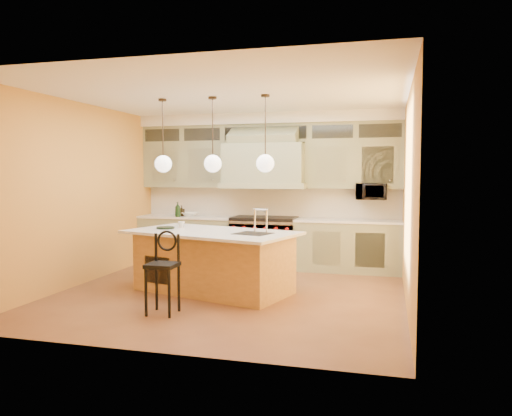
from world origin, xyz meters
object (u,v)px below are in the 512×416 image
(kitchen_island, at_px, (214,261))
(counter_stool, at_px, (163,267))
(microwave, at_px, (372,192))
(range, at_px, (265,242))

(kitchen_island, xyz_separation_m, counter_stool, (-0.22, -1.26, 0.12))
(microwave, bearing_deg, counter_stool, -125.38)
(range, xyz_separation_m, counter_stool, (-0.49, -3.34, 0.10))
(range, distance_m, microwave, 2.18)
(counter_stool, xyz_separation_m, microwave, (2.44, 3.44, 0.86))
(kitchen_island, height_order, microwave, microwave)
(range, height_order, microwave, microwave)
(counter_stool, height_order, microwave, microwave)
(microwave, bearing_deg, kitchen_island, -135.53)
(range, height_order, counter_stool, counter_stool)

